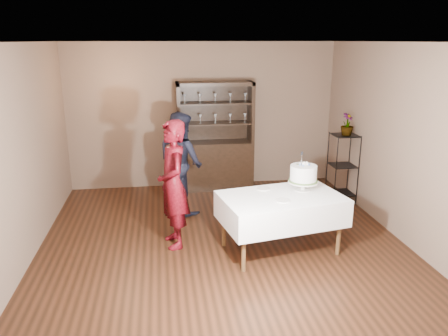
{
  "coord_description": "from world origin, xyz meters",
  "views": [
    {
      "loc": [
        -0.79,
        -5.64,
        2.72
      ],
      "look_at": [
        0.05,
        0.1,
        1.02
      ],
      "focal_mm": 35.0,
      "sensor_mm": 36.0,
      "label": 1
    }
  ],
  "objects": [
    {
      "name": "floor",
      "position": [
        0.0,
        0.0,
        0.0
      ],
      "size": [
        5.0,
        5.0,
        0.0
      ],
      "primitive_type": "plane",
      "color": "black",
      "rests_on": "ground"
    },
    {
      "name": "ceiling",
      "position": [
        0.0,
        0.0,
        2.7
      ],
      "size": [
        5.0,
        5.0,
        0.0
      ],
      "primitive_type": "plane",
      "rotation": [
        3.14,
        0.0,
        0.0
      ],
      "color": "silver",
      "rests_on": "back_wall"
    },
    {
      "name": "back_wall",
      "position": [
        0.0,
        2.5,
        1.35
      ],
      "size": [
        5.0,
        0.02,
        2.7
      ],
      "primitive_type": "cube",
      "color": "brown",
      "rests_on": "floor"
    },
    {
      "name": "wall_left",
      "position": [
        -2.5,
        0.0,
        1.35
      ],
      "size": [
        0.02,
        5.0,
        2.7
      ],
      "primitive_type": "cube",
      "color": "brown",
      "rests_on": "floor"
    },
    {
      "name": "wall_right",
      "position": [
        2.5,
        0.0,
        1.35
      ],
      "size": [
        0.02,
        5.0,
        2.7
      ],
      "primitive_type": "cube",
      "color": "brown",
      "rests_on": "floor"
    },
    {
      "name": "china_hutch",
      "position": [
        0.2,
        2.25,
        0.66
      ],
      "size": [
        1.4,
        0.48,
        2.0
      ],
      "color": "black",
      "rests_on": "floor"
    },
    {
      "name": "plant_etagere",
      "position": [
        2.28,
        1.2,
        0.65
      ],
      "size": [
        0.42,
        0.42,
        1.2
      ],
      "color": "black",
      "rests_on": "floor"
    },
    {
      "name": "cake_table",
      "position": [
        0.73,
        -0.46,
        0.59
      ],
      "size": [
        1.7,
        1.22,
        0.78
      ],
      "rotation": [
        0.0,
        0.0,
        0.18
      ],
      "color": "white",
      "rests_on": "floor"
    },
    {
      "name": "woman",
      "position": [
        -0.66,
        -0.08,
        0.87
      ],
      "size": [
        0.53,
        0.7,
        1.74
      ],
      "primitive_type": "imported",
      "rotation": [
        0.0,
        0.0,
        -1.38
      ],
      "color": "#33040A",
      "rests_on": "floor"
    },
    {
      "name": "man",
      "position": [
        -0.49,
        1.16,
        0.82
      ],
      "size": [
        0.95,
        1.01,
        1.65
      ],
      "primitive_type": "imported",
      "rotation": [
        0.0,
        0.0,
        2.12
      ],
      "color": "black",
      "rests_on": "floor"
    },
    {
      "name": "cake",
      "position": [
        1.07,
        -0.29,
        0.99
      ],
      "size": [
        0.4,
        0.4,
        0.55
      ],
      "rotation": [
        0.0,
        0.0,
        -0.08
      ],
      "color": "silver",
      "rests_on": "cake_table"
    },
    {
      "name": "plate_near",
      "position": [
        0.69,
        -0.65,
        0.78
      ],
      "size": [
        0.19,
        0.19,
        0.01
      ],
      "primitive_type": "cylinder",
      "rotation": [
        0.0,
        0.0,
        -0.0
      ],
      "color": "silver",
      "rests_on": "cake_table"
    },
    {
      "name": "plate_far",
      "position": [
        0.55,
        -0.18,
        0.78
      ],
      "size": [
        0.21,
        0.21,
        0.01
      ],
      "primitive_type": "cylinder",
      "rotation": [
        0.0,
        0.0,
        -0.12
      ],
      "color": "silver",
      "rests_on": "cake_table"
    },
    {
      "name": "potted_plant",
      "position": [
        2.28,
        1.15,
        1.37
      ],
      "size": [
        0.29,
        0.29,
        0.37
      ],
      "primitive_type": "imported",
      "rotation": [
        0.0,
        0.0,
        0.64
      ],
      "color": "#4C6C33",
      "rests_on": "plant_etagere"
    }
  ]
}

